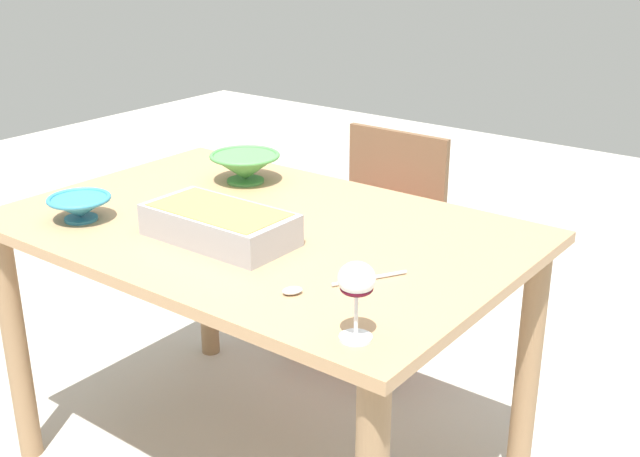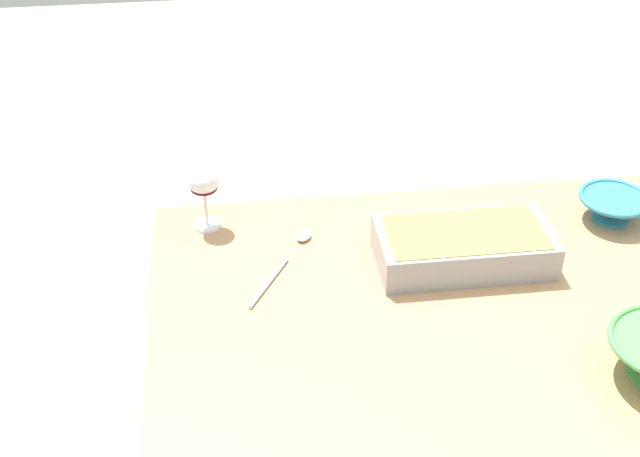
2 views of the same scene
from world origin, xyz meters
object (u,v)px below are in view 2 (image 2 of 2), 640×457
at_px(wine_glass, 204,185).
at_px(casserole_dish, 464,245).
at_px(small_bowl, 613,206).
at_px(dining_table, 470,345).
at_px(serving_spoon, 291,253).

distance_m(wine_glass, casserole_dish, 0.59).
bearing_deg(casserole_dish, small_bowl, -163.06).
height_order(dining_table, small_bowl, small_bowl).
bearing_deg(small_bowl, casserole_dish, 16.94).
distance_m(dining_table, wine_glass, 0.68).
height_order(casserole_dish, small_bowl, casserole_dish).
bearing_deg(casserole_dish, wine_glass, -20.67).
xyz_separation_m(dining_table, wine_glass, (0.54, -0.35, 0.23)).
relative_size(dining_table, wine_glass, 8.58).
relative_size(casserole_dish, small_bowl, 2.27).
relative_size(dining_table, small_bowl, 8.10).
bearing_deg(small_bowl, serving_spoon, 3.68).
xyz_separation_m(dining_table, small_bowl, (-0.40, -0.26, 0.15)).
height_order(dining_table, serving_spoon, serving_spoon).
bearing_deg(serving_spoon, small_bowl, -176.32).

